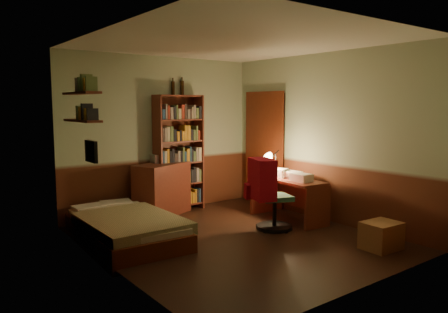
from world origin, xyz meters
TOP-DOWN VIEW (x-y plane):
  - floor at (0.00, 0.00)m, footprint 3.50×4.00m
  - ceiling at (0.00, 0.00)m, footprint 3.50×4.00m
  - wall_back at (0.00, 2.01)m, footprint 3.50×0.02m
  - wall_left at (-1.76, 0.00)m, footprint 0.02×4.00m
  - wall_right at (1.76, 0.00)m, footprint 0.02×4.00m
  - wall_front at (0.00, -2.01)m, footprint 3.50×0.02m
  - doorway at (1.72, 1.30)m, footprint 0.06×0.90m
  - door_trim at (1.69, 1.30)m, footprint 0.02×0.98m
  - bed at (-1.19, 0.88)m, footprint 1.17×2.03m
  - dresser at (-0.13, 1.77)m, footprint 1.07×0.81m
  - mini_stereo at (-0.10, 1.89)m, footprint 0.27×0.21m
  - bookshelf at (0.25, 1.85)m, footprint 0.86×0.33m
  - bottle_left at (0.21, 1.96)m, footprint 0.07×0.07m
  - bottle_right at (0.39, 1.96)m, footprint 0.09×0.09m
  - desk at (1.28, 0.27)m, footprint 0.62×1.27m
  - paper_stack at (1.24, 0.52)m, footprint 0.34×0.40m
  - desk_lamp at (1.29, 0.58)m, footprint 0.21×0.21m
  - office_chair at (0.76, 0.03)m, footprint 0.71×0.67m
  - red_jacket at (0.57, 0.24)m, footprint 0.27×0.49m
  - wall_shelf_lower at (-1.64, 1.10)m, footprint 0.20×0.90m
  - wall_shelf_upper at (-1.64, 1.10)m, footprint 0.20×0.90m
  - framed_picture at (-1.72, 0.60)m, footprint 0.04×0.32m
  - cardboard_box_a at (1.21, -1.42)m, footprint 0.48×0.39m
  - cardboard_box_b at (1.25, -1.30)m, footprint 0.40×0.37m

SIDE VIEW (x-z plane):
  - floor at x=0.00m, z-range -0.02..0.00m
  - cardboard_box_b at x=1.25m, z-range 0.00..0.23m
  - cardboard_box_a at x=1.21m, z-range 0.00..0.34m
  - bed at x=-1.19m, z-range 0.00..0.59m
  - desk at x=1.28m, z-range 0.00..0.66m
  - dresser at x=-0.13m, z-range 0.00..0.85m
  - office_chair at x=0.76m, z-range 0.00..1.15m
  - paper_stack at x=1.24m, z-range 0.66..0.79m
  - mini_stereo at x=-0.10m, z-range 0.85..0.99m
  - desk_lamp at x=1.29m, z-range 0.66..1.20m
  - bookshelf at x=0.25m, z-range 0.00..1.97m
  - doorway at x=1.72m, z-range 0.00..2.00m
  - door_trim at x=1.69m, z-range -0.04..2.04m
  - framed_picture at x=-1.72m, z-range 1.12..1.38m
  - wall_back at x=0.00m, z-range 0.00..2.60m
  - wall_left at x=-1.76m, z-range 0.00..2.60m
  - wall_right at x=1.76m, z-range 0.00..2.60m
  - wall_front at x=0.00m, z-range 0.00..2.60m
  - red_jacket at x=0.57m, z-range 1.15..1.73m
  - wall_shelf_lower at x=-1.64m, z-range 1.59..1.61m
  - wall_shelf_upper at x=-1.64m, z-range 1.94..1.96m
  - bottle_left at x=0.21m, z-range 1.97..2.19m
  - bottle_right at x=0.39m, z-range 1.97..2.21m
  - ceiling at x=0.00m, z-range 2.60..2.62m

